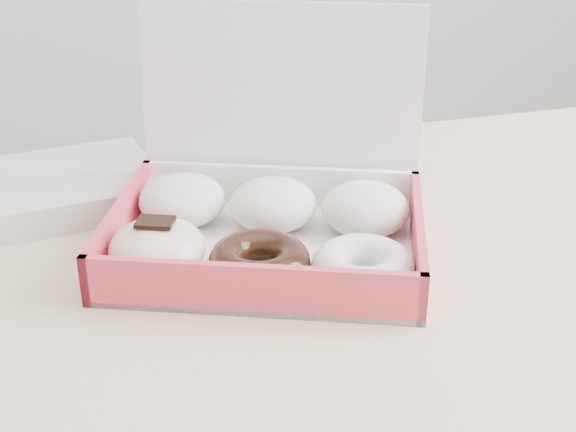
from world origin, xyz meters
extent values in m
cube|color=tan|center=(0.00, 0.00, 0.73)|extent=(1.20, 0.80, 0.04)
cylinder|color=tan|center=(-0.55, 0.35, 0.35)|extent=(0.05, 0.05, 0.71)
cube|color=white|center=(-0.21, 0.06, 0.75)|extent=(0.40, 0.35, 0.01)
cube|color=#E73C51|center=(-0.25, -0.05, 0.78)|extent=(0.31, 0.13, 0.05)
cube|color=white|center=(-0.17, 0.17, 0.78)|extent=(0.31, 0.13, 0.05)
cube|color=#E73C51|center=(-0.36, 0.12, 0.78)|extent=(0.10, 0.23, 0.05)
cube|color=#E73C51|center=(-0.06, 0.00, 0.78)|extent=(0.10, 0.23, 0.05)
cube|color=white|center=(-0.16, 0.19, 0.87)|extent=(0.32, 0.15, 0.24)
ellipsoid|color=white|center=(-0.28, 0.15, 0.78)|extent=(0.13, 0.13, 0.06)
ellipsoid|color=white|center=(-0.19, 0.11, 0.78)|extent=(0.13, 0.13, 0.06)
ellipsoid|color=white|center=(-0.09, 0.07, 0.78)|extent=(0.13, 0.13, 0.06)
ellipsoid|color=beige|center=(-0.33, 0.05, 0.78)|extent=(0.13, 0.13, 0.06)
cube|color=black|center=(-0.33, 0.05, 0.81)|extent=(0.04, 0.04, 0.00)
torus|color=black|center=(-0.23, 0.01, 0.77)|extent=(0.14, 0.14, 0.04)
torus|color=white|center=(-0.13, -0.03, 0.77)|extent=(0.14, 0.14, 0.04)
cube|color=silver|center=(-0.42, 0.26, 0.77)|extent=(0.25, 0.21, 0.04)
camera|label=1|loc=(-0.39, -0.67, 1.18)|focal=50.00mm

